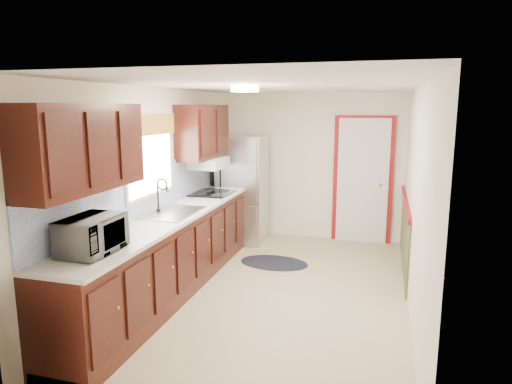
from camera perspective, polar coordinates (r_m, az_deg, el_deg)
The scene contains 8 objects.
room_shell at distance 5.18m, azimuth 2.49°, elevation -0.21°, with size 3.20×5.20×2.52m.
kitchen_run at distance 5.42m, azimuth -11.13°, elevation -4.15°, with size 0.63×4.00×2.20m.
back_wall_trim at distance 7.28m, azimuth 14.18°, elevation 0.13°, with size 1.12×2.30×2.08m.
ceiling_fixture at distance 4.98m, azimuth -1.39°, elevation 12.77°, with size 0.30×0.30×0.06m, color #FFD88C.
microwave at distance 4.13m, azimuth -19.88°, elevation -4.62°, with size 0.57×0.31×0.38m, color white.
refrigerator at distance 7.38m, azimuth -1.70°, elevation 0.39°, with size 0.74×0.74×1.73m.
rug at distance 6.51m, azimuth 2.26°, elevation -8.82°, with size 0.97×0.62×0.01m, color black.
cooktop at distance 6.58m, azimuth -5.47°, elevation -0.13°, with size 0.52×0.63×0.02m, color black.
Camera 1 is at (1.17, -4.95, 2.17)m, focal length 32.00 mm.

